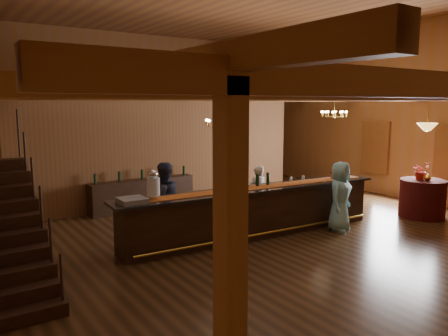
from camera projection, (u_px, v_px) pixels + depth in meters
floor at (253, 227)px, 10.71m from camera, size 14.00×14.00×0.00m
wall_back at (137, 110)px, 16.05m from camera, size 12.00×0.10×5.50m
wall_right at (405, 112)px, 13.63m from camera, size 0.10×14.00×5.50m
beam_grid at (241, 94)px, 10.65m from camera, size 11.90×13.90×0.39m
support_posts at (266, 165)px, 10.07m from camera, size 9.20×10.20×3.20m
partition_wall at (168, 152)px, 13.08m from camera, size 9.00×0.18×3.10m
window_right_back at (375, 147)px, 14.60m from camera, size 0.12×1.05×1.75m
staircase at (11, 230)px, 6.94m from camera, size 1.00×2.80×2.00m
backroom_boxes at (148, 176)px, 14.98m from camera, size 4.10×0.60×1.10m
tasting_bar at (255, 211)px, 9.95m from camera, size 6.68×1.26×1.12m
beverage_dispenser at (153, 185)px, 8.67m from camera, size 0.26×0.26×0.60m
glass_rack_tray at (132, 200)px, 8.37m from camera, size 0.50×0.50×0.10m
raffle_drum at (336, 172)px, 11.03m from camera, size 0.34×0.24×0.30m
bar_bottle_0 at (257, 180)px, 10.04m from camera, size 0.07×0.07×0.30m
bar_bottle_1 at (268, 179)px, 10.19m from camera, size 0.07×0.07×0.30m
backbar_shelf at (143, 194)px, 12.46m from camera, size 3.11×0.64×0.87m
round_table at (422, 198)px, 11.59m from camera, size 1.16×1.16×1.01m
chandelier_left at (223, 123)px, 10.09m from camera, size 0.80×0.80×0.80m
chandelier_right at (334, 114)px, 13.47m from camera, size 0.80×0.80×0.66m
pendant_lamp at (427, 127)px, 11.31m from camera, size 0.52×0.52×0.90m
bartender at (257, 194)px, 10.96m from camera, size 0.56×0.38×1.48m
staff_second at (163, 202)px, 9.57m from camera, size 0.89×0.72×1.74m
guest at (340, 196)px, 10.32m from camera, size 0.95×0.79×1.66m
floor_plant at (210, 177)px, 14.33m from camera, size 0.73×0.62×1.22m
table_flowers at (421, 171)px, 11.53m from camera, size 0.51×0.47×0.48m
table_vase at (428, 175)px, 11.34m from camera, size 0.20×0.20×0.30m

